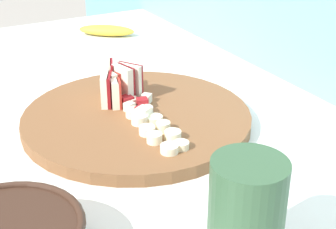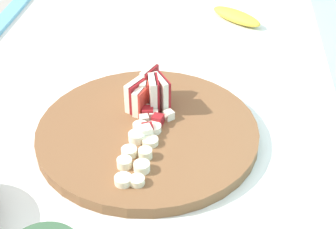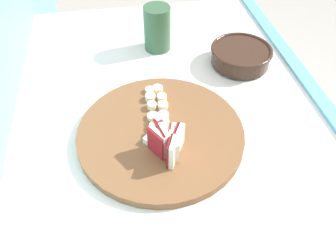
# 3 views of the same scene
# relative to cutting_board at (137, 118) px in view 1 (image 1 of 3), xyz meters

# --- Properties ---
(tile_backsplash) EXTENTS (2.40, 0.04, 1.28)m
(tile_backsplash) POSITION_rel_cutting_board_xyz_m (-0.02, 0.37, -0.30)
(tile_backsplash) COLOR #6BADC6
(tile_backsplash) RESTS_ON ground
(cutting_board) EXTENTS (0.39, 0.39, 0.02)m
(cutting_board) POSITION_rel_cutting_board_xyz_m (0.00, 0.00, 0.00)
(cutting_board) COLOR brown
(cutting_board) RESTS_ON tiled_countertop
(apple_wedge_fan) EXTENTS (0.09, 0.08, 0.07)m
(apple_wedge_fan) POSITION_rel_cutting_board_xyz_m (-0.07, -0.01, 0.04)
(apple_wedge_fan) COLOR maroon
(apple_wedge_fan) RESTS_ON cutting_board
(apple_dice_pile) EXTENTS (0.09, 0.07, 0.02)m
(apple_dice_pile) POSITION_rel_cutting_board_xyz_m (-0.01, 0.00, 0.02)
(apple_dice_pile) COLOR #EFE5CC
(apple_dice_pile) RESTS_ON cutting_board
(banana_slice_rows) EXTENTS (0.16, 0.06, 0.02)m
(banana_slice_rows) POSITION_rel_cutting_board_xyz_m (0.07, -0.00, 0.02)
(banana_slice_rows) COLOR beige
(banana_slice_rows) RESTS_ON cutting_board
(banana_peel) EXTENTS (0.13, 0.15, 0.03)m
(banana_peel) POSITION_rel_cutting_board_xyz_m (-0.50, 0.15, 0.00)
(banana_peel) COLOR gold
(banana_peel) RESTS_ON tiled_countertop
(small_jar) EXTENTS (0.08, 0.08, 0.14)m
(small_jar) POSITION_rel_cutting_board_xyz_m (0.37, -0.05, 0.06)
(small_jar) COLOR #335638
(small_jar) RESTS_ON tiled_countertop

